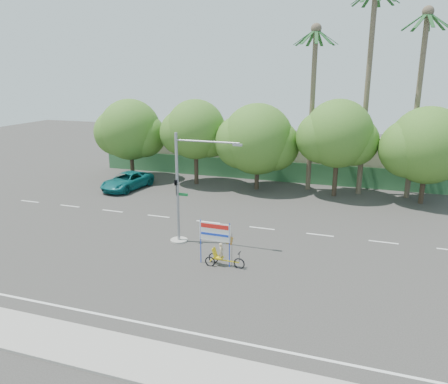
% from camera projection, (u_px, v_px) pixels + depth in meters
% --- Properties ---
extents(ground, '(120.00, 120.00, 0.00)m').
position_uv_depth(ground, '(190.00, 273.00, 23.70)').
color(ground, '#33302D').
rests_on(ground, ground).
extents(sidewalk_near, '(50.00, 2.40, 0.12)m').
position_uv_depth(sidewalk_near, '(114.00, 353.00, 16.85)').
color(sidewalk_near, gray).
rests_on(sidewalk_near, ground).
extents(fence, '(38.00, 0.08, 2.00)m').
position_uv_depth(fence, '(276.00, 171.00, 43.04)').
color(fence, '#336B3D').
rests_on(fence, ground).
extents(building_left, '(12.00, 8.00, 4.00)m').
position_uv_depth(building_left, '(198.00, 148.00, 49.97)').
color(building_left, '#B5AD90').
rests_on(building_left, ground).
extents(building_right, '(14.00, 8.00, 3.60)m').
position_uv_depth(building_right, '(362.00, 160.00, 44.45)').
color(building_right, '#B5AD90').
rests_on(building_right, ground).
extents(tree_far_left, '(7.14, 6.00, 7.96)m').
position_uv_depth(tree_far_left, '(130.00, 132.00, 43.19)').
color(tree_far_left, '#473828').
rests_on(tree_far_left, ground).
extents(tree_left, '(6.66, 5.60, 8.07)m').
position_uv_depth(tree_left, '(195.00, 132.00, 40.94)').
color(tree_left, '#473828').
rests_on(tree_left, ground).
extents(tree_center, '(7.62, 6.40, 7.85)m').
position_uv_depth(tree_center, '(257.00, 141.00, 39.24)').
color(tree_center, '#473828').
rests_on(tree_center, ground).
extents(tree_right, '(6.90, 5.80, 8.36)m').
position_uv_depth(tree_right, '(337.00, 136.00, 36.87)').
color(tree_right, '#473828').
rests_on(tree_right, ground).
extents(tree_far_right, '(7.38, 6.20, 7.94)m').
position_uv_depth(tree_far_right, '(427.00, 148.00, 34.86)').
color(tree_far_right, '#473828').
rests_on(tree_far_right, ground).
extents(palm_tall, '(3.73, 3.79, 17.45)m').
position_uv_depth(palm_tall, '(369.00, 72.00, 36.19)').
color(palm_tall, '#70604C').
rests_on(palm_tall, ground).
extents(palm_mid, '(3.73, 3.79, 15.45)m').
position_uv_depth(palm_mid, '(419.00, 86.00, 35.24)').
color(palm_mid, '#70604C').
rests_on(palm_mid, ground).
extents(palm_short, '(3.73, 3.79, 14.45)m').
position_uv_depth(palm_short, '(313.00, 91.00, 38.02)').
color(palm_short, '#70604C').
rests_on(palm_short, ground).
extents(traffic_signal, '(4.72, 1.10, 7.00)m').
position_uv_depth(traffic_signal, '(182.00, 198.00, 27.23)').
color(traffic_signal, gray).
rests_on(traffic_signal, ground).
extents(trike_billboard, '(2.67, 0.62, 2.62)m').
position_uv_depth(trike_billboard, '(219.00, 248.00, 24.33)').
color(trike_billboard, black).
rests_on(trike_billboard, ground).
extents(pickup_truck, '(3.34, 5.85, 1.54)m').
position_uv_depth(pickup_truck, '(127.00, 181.00, 40.22)').
color(pickup_truck, '#0E6365').
rests_on(pickup_truck, ground).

